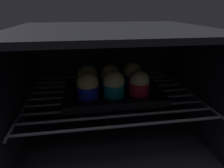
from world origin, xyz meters
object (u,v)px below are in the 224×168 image
(muffin_row0_col1, at_px, (113,84))
(muffin_row0_col2, at_px, (139,83))
(baking_tray, at_px, (112,92))
(muffin_row1_col1, at_px, (109,76))
(muffin_row1_col0, at_px, (88,77))
(muffin_row1_col2, at_px, (132,74))
(muffin_row0_col0, at_px, (88,86))

(muffin_row0_col1, relative_size, muffin_row0_col2, 0.99)
(baking_tray, relative_size, muffin_row0_col2, 3.83)
(baking_tray, distance_m, muffin_row0_col2, 0.10)
(baking_tray, distance_m, muffin_row1_col1, 0.06)
(muffin_row0_col1, distance_m, muffin_row1_col0, 0.11)
(baking_tray, distance_m, muffin_row1_col2, 0.10)
(muffin_row1_col2, bearing_deg, baking_tray, -152.70)
(baking_tray, distance_m, muffin_row0_col0, 0.10)
(muffin_row1_col0, height_order, muffin_row1_col1, muffin_row1_col0)
(muffin_row0_col0, xyz_separation_m, muffin_row0_col1, (0.08, -0.00, 0.00))
(muffin_row0_col1, xyz_separation_m, muffin_row1_col0, (-0.08, 0.08, 0.00))
(muffin_row1_col1, bearing_deg, muffin_row0_col2, -41.81)
(baking_tray, xyz_separation_m, muffin_row1_col1, (-0.00, 0.04, 0.04))
(baking_tray, xyz_separation_m, muffin_row1_col0, (-0.08, 0.04, 0.04))
(baking_tray, xyz_separation_m, muffin_row0_col2, (0.08, -0.04, 0.04))
(baking_tray, bearing_deg, muffin_row0_col2, -24.11)
(muffin_row0_col0, xyz_separation_m, muffin_row1_col0, (0.00, 0.08, 0.00))
(muffin_row0_col0, distance_m, muffin_row0_col1, 0.08)
(muffin_row1_col1, height_order, muffin_row1_col2, muffin_row1_col2)
(muffin_row0_col0, height_order, muffin_row0_col2, muffin_row0_col2)
(muffin_row0_col0, bearing_deg, baking_tray, 24.18)
(muffin_row0_col0, xyz_separation_m, muffin_row1_col1, (0.08, 0.08, 0.00))
(baking_tray, height_order, muffin_row0_col0, muffin_row0_col0)
(muffin_row0_col1, xyz_separation_m, muffin_row0_col2, (0.08, 0.00, -0.00))
(muffin_row0_col0, bearing_deg, muffin_row0_col1, -1.28)
(muffin_row1_col2, bearing_deg, muffin_row1_col1, -179.65)
(muffin_row1_col2, bearing_deg, muffin_row0_col2, -87.21)
(muffin_row1_col0, distance_m, muffin_row1_col2, 0.16)
(muffin_row0_col2, bearing_deg, muffin_row0_col0, 179.86)
(muffin_row0_col1, bearing_deg, muffin_row0_col0, 178.72)
(baking_tray, xyz_separation_m, muffin_row0_col1, (-0.00, -0.04, 0.04))
(muffin_row0_col0, distance_m, muffin_row0_col2, 0.16)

